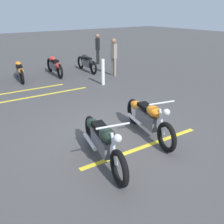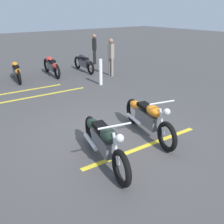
# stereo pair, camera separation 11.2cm
# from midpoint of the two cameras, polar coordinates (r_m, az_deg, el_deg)

# --- Properties ---
(ground_plane) EXTENTS (60.00, 60.00, 0.00)m
(ground_plane) POSITION_cam_midpoint_polar(r_m,az_deg,el_deg) (6.15, -1.07, -5.33)
(ground_plane) COLOR #474444
(motorcycle_bright_foreground) EXTENTS (2.19, 0.76, 1.04)m
(motorcycle_bright_foreground) POSITION_cam_midpoint_polar(r_m,az_deg,el_deg) (6.06, 7.50, -1.10)
(motorcycle_bright_foreground) COLOR black
(motorcycle_bright_foreground) RESTS_ON ground
(motorcycle_dark_foreground) EXTENTS (2.19, 0.75, 1.04)m
(motorcycle_dark_foreground) POSITION_cam_midpoint_polar(r_m,az_deg,el_deg) (4.98, -2.70, -6.43)
(motorcycle_dark_foreground) COLOR black
(motorcycle_dark_foreground) RESTS_ON ground
(motorcycle_row_far_left) EXTENTS (2.10, 0.36, 0.79)m
(motorcycle_row_far_left) POSITION_cam_midpoint_polar(r_m,az_deg,el_deg) (12.46, -6.63, 11.09)
(motorcycle_row_far_left) COLOR black
(motorcycle_row_far_left) RESTS_ON ground
(motorcycle_row_left) EXTENTS (2.19, 0.40, 0.82)m
(motorcycle_row_left) POSITION_cam_midpoint_polar(r_m,az_deg,el_deg) (11.96, -13.87, 10.20)
(motorcycle_row_left) COLOR black
(motorcycle_row_left) RESTS_ON ground
(motorcycle_row_center) EXTENTS (2.03, 0.47, 0.77)m
(motorcycle_row_center) POSITION_cam_midpoint_polar(r_m,az_deg,el_deg) (11.50, -21.28, 8.69)
(motorcycle_row_center) COLOR black
(motorcycle_row_center) RESTS_ON ground
(bystander_near_row) EXTENTS (0.28, 0.22, 1.67)m
(bystander_near_row) POSITION_cam_midpoint_polar(r_m,az_deg,el_deg) (11.50, -0.53, 12.82)
(bystander_near_row) COLOR gray
(bystander_near_row) RESTS_ON ground
(bystander_secondary) EXTENTS (0.28, 0.29, 1.62)m
(bystander_secondary) POSITION_cam_midpoint_polar(r_m,az_deg,el_deg) (14.13, -4.29, 14.46)
(bystander_secondary) COLOR black
(bystander_secondary) RESTS_ON ground
(bollard_post) EXTENTS (0.14, 0.14, 1.04)m
(bollard_post) POSITION_cam_midpoint_polar(r_m,az_deg,el_deg) (10.14, -2.94, 9.09)
(bollard_post) COLOR white
(bollard_post) RESTS_ON ground
(parking_stripe_near) EXTENTS (0.28, 3.20, 0.01)m
(parking_stripe_near) POSITION_cam_midpoint_polar(r_m,az_deg,el_deg) (5.72, 6.84, -7.78)
(parking_stripe_near) COLOR yellow
(parking_stripe_near) RESTS_ON ground
(parking_stripe_mid) EXTENTS (0.28, 3.20, 0.01)m
(parking_stripe_mid) POSITION_cam_midpoint_polar(r_m,az_deg,el_deg) (9.34, -15.62, 3.79)
(parking_stripe_mid) COLOR yellow
(parking_stripe_mid) RESTS_ON ground
(parking_stripe_far) EXTENTS (0.28, 3.20, 0.01)m
(parking_stripe_far) POSITION_cam_midpoint_polar(r_m,az_deg,el_deg) (10.04, -20.48, 4.47)
(parking_stripe_far) COLOR yellow
(parking_stripe_far) RESTS_ON ground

